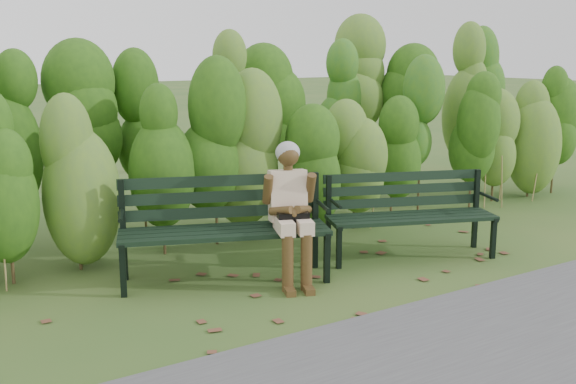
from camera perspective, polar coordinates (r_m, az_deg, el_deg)
ground at (r=6.13m, az=1.76°, el=-7.45°), size 80.00×80.00×0.00m
footpath at (r=4.61m, az=17.74°, el=-14.71°), size 60.00×2.50×0.01m
hedge_band at (r=7.44m, az=-6.25°, el=5.86°), size 11.04×1.67×2.42m
leaf_litter at (r=5.98m, az=3.46°, el=-7.92°), size 5.56×2.09×0.01m
bench_left at (r=6.06m, az=-5.51°, el=-2.37°), size 1.93×1.20×0.92m
bench_right at (r=6.84m, az=10.13°, el=-1.32°), size 1.74×1.09×0.83m
seated_woman at (r=5.93m, az=0.21°, el=-0.92°), size 0.54×0.74×1.24m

